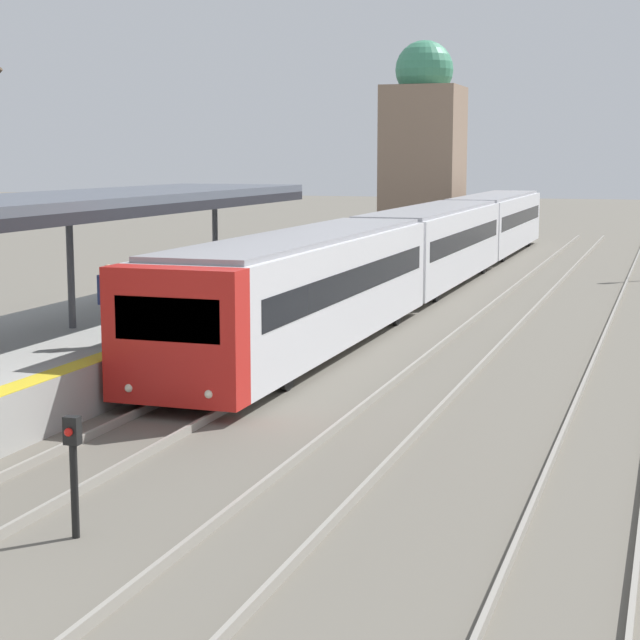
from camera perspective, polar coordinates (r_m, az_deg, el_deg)
The scene contains 5 objects.
platform_canopy at distance 24.26m, azimuth -13.19°, elevation 6.22°, with size 4.00×19.68×2.96m.
person_on_platform at distance 21.90m, azimuth -11.19°, elevation 1.06°, with size 0.40×0.22×1.66m.
train_near at distance 40.09m, azimuth 5.94°, elevation 4.13°, with size 2.71×43.60×2.92m.
signal_post_near at distance 13.92m, azimuth -13.03°, elevation -7.40°, with size 0.20×0.21×1.58m.
distant_domed_building at distance 60.12m, azimuth 5.53°, elevation 9.09°, with size 4.13×4.13×11.08m.
Camera 1 is at (8.65, -5.72, 4.80)m, focal length 60.00 mm.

